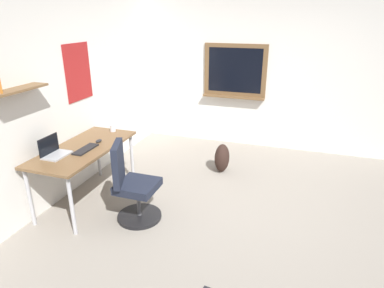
# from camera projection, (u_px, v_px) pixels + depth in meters

# --- Properties ---
(ground_plane) EXTENTS (5.20, 5.20, 0.00)m
(ground_plane) POSITION_uv_depth(u_px,v_px,m) (248.00, 217.00, 4.00)
(ground_plane) COLOR gray
(ground_plane) RESTS_ON ground
(wall_back) EXTENTS (5.00, 0.30, 2.60)m
(wall_back) POSITION_uv_depth(u_px,v_px,m) (63.00, 95.00, 4.25)
(wall_back) COLOR silver
(wall_back) RESTS_ON ground
(wall_right) EXTENTS (0.22, 5.00, 2.60)m
(wall_right) POSITION_uv_depth(u_px,v_px,m) (276.00, 75.00, 5.70)
(wall_right) COLOR silver
(wall_right) RESTS_ON ground
(desk) EXTENTS (1.47, 0.68, 0.74)m
(desk) POSITION_uv_depth(u_px,v_px,m) (84.00, 152.00, 4.13)
(desk) COLOR brown
(desk) RESTS_ON ground
(office_chair) EXTENTS (0.53, 0.55, 0.95)m
(office_chair) POSITION_uv_depth(u_px,v_px,m) (132.00, 187.00, 3.84)
(office_chair) COLOR black
(office_chair) RESTS_ON ground
(laptop) EXTENTS (0.31, 0.21, 0.23)m
(laptop) POSITION_uv_depth(u_px,v_px,m) (54.00, 151.00, 3.84)
(laptop) COLOR #ADAFB5
(laptop) RESTS_ON desk
(keyboard) EXTENTS (0.37, 0.13, 0.02)m
(keyboard) POSITION_uv_depth(u_px,v_px,m) (86.00, 149.00, 4.01)
(keyboard) COLOR black
(keyboard) RESTS_ON desk
(computer_mouse) EXTENTS (0.10, 0.06, 0.03)m
(computer_mouse) POSITION_uv_depth(u_px,v_px,m) (99.00, 141.00, 4.25)
(computer_mouse) COLOR #262628
(computer_mouse) RESTS_ON desk
(coffee_mug) EXTENTS (0.08, 0.08, 0.09)m
(coffee_mug) POSITION_uv_depth(u_px,v_px,m) (113.00, 128.00, 4.64)
(coffee_mug) COLOR silver
(coffee_mug) RESTS_ON desk
(backpack) EXTENTS (0.32, 0.22, 0.44)m
(backpack) POSITION_uv_depth(u_px,v_px,m) (222.00, 158.00, 5.09)
(backpack) COLOR black
(backpack) RESTS_ON ground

